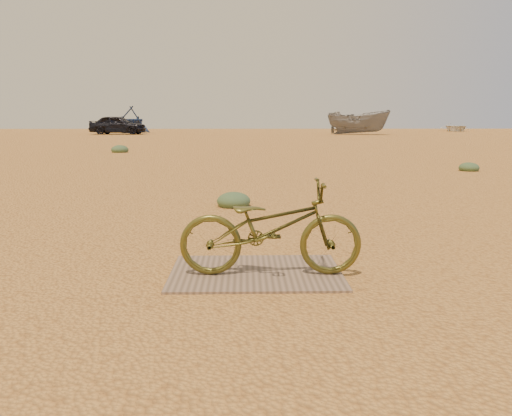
{
  "coord_description": "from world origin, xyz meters",
  "views": [
    {
      "loc": [
        -0.06,
        -4.41,
        1.47
      ],
      "look_at": [
        0.05,
        0.14,
        0.64
      ],
      "focal_mm": 35.0,
      "sensor_mm": 36.0,
      "label": 1
    }
  ],
  "objects_px": {
    "car": "(118,125)",
    "boat_far_left": "(130,119)",
    "boat_far_right": "(456,127)",
    "boat_mid_right": "(358,122)",
    "bicycle": "(271,228)",
    "plywood_board": "(256,272)"
  },
  "relations": [
    {
      "from": "boat_mid_right",
      "to": "boat_far_right",
      "type": "bearing_deg",
      "value": -28.91
    },
    {
      "from": "plywood_board",
      "to": "car",
      "type": "relative_size",
      "value": 0.34
    },
    {
      "from": "boat_mid_right",
      "to": "car",
      "type": "bearing_deg",
      "value": 110.86
    },
    {
      "from": "bicycle",
      "to": "car",
      "type": "height_order",
      "value": "car"
    },
    {
      "from": "plywood_board",
      "to": "boat_far_left",
      "type": "distance_m",
      "value": 44.88
    },
    {
      "from": "car",
      "to": "plywood_board",
      "type": "bearing_deg",
      "value": -159.21
    },
    {
      "from": "plywood_board",
      "to": "bicycle",
      "type": "bearing_deg",
      "value": -31.01
    },
    {
      "from": "boat_far_left",
      "to": "boat_far_right",
      "type": "bearing_deg",
      "value": 21.32
    },
    {
      "from": "car",
      "to": "boat_far_left",
      "type": "distance_m",
      "value": 4.29
    },
    {
      "from": "bicycle",
      "to": "boat_mid_right",
      "type": "xyz_separation_m",
      "value": [
        9.44,
        38.38,
        0.57
      ]
    },
    {
      "from": "bicycle",
      "to": "boat_mid_right",
      "type": "height_order",
      "value": "boat_mid_right"
    },
    {
      "from": "plywood_board",
      "to": "boat_mid_right",
      "type": "bearing_deg",
      "value": 75.97
    },
    {
      "from": "boat_far_left",
      "to": "boat_mid_right",
      "type": "height_order",
      "value": "boat_far_left"
    },
    {
      "from": "boat_far_left",
      "to": "bicycle",
      "type": "bearing_deg",
      "value": -62.06
    },
    {
      "from": "bicycle",
      "to": "boat_mid_right",
      "type": "relative_size",
      "value": 0.31
    },
    {
      "from": "boat_far_left",
      "to": "boat_far_right",
      "type": "xyz_separation_m",
      "value": [
        33.0,
        4.42,
        -0.81
      ]
    },
    {
      "from": "boat_far_left",
      "to": "boat_mid_right",
      "type": "distance_m",
      "value": 21.16
    },
    {
      "from": "boat_mid_right",
      "to": "plywood_board",
      "type": "bearing_deg",
      "value": -170.56
    },
    {
      "from": "boat_far_right",
      "to": "car",
      "type": "bearing_deg",
      "value": -149.71
    },
    {
      "from": "car",
      "to": "boat_far_left",
      "type": "bearing_deg",
      "value": 3.71
    },
    {
      "from": "boat_mid_right",
      "to": "boat_far_right",
      "type": "xyz_separation_m",
      "value": [
        12.49,
        9.63,
        -0.59
      ]
    },
    {
      "from": "car",
      "to": "boat_far_left",
      "type": "height_order",
      "value": "boat_far_left"
    }
  ]
}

